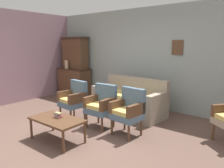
# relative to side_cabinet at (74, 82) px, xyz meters

# --- Properties ---
(ground_plane) EXTENTS (7.68, 7.68, 0.00)m
(ground_plane) POSITION_rel_side_cabinet_xyz_m (2.52, -2.25, -0.47)
(ground_plane) COLOR brown
(wall_back_with_decor) EXTENTS (6.40, 0.09, 2.70)m
(wall_back_with_decor) POSITION_rel_side_cabinet_xyz_m (2.52, 0.38, 0.88)
(wall_back_with_decor) COLOR #939E99
(wall_back_with_decor) RESTS_ON ground
(side_cabinet) EXTENTS (1.16, 0.55, 0.93)m
(side_cabinet) POSITION_rel_side_cabinet_xyz_m (0.00, 0.00, 0.00)
(side_cabinet) COLOR brown
(side_cabinet) RESTS_ON ground
(cabinet_upper_hutch) EXTENTS (0.99, 0.38, 1.03)m
(cabinet_upper_hutch) POSITION_rel_side_cabinet_xyz_m (0.00, 0.08, 0.98)
(cabinet_upper_hutch) COLOR brown
(cabinet_upper_hutch) RESTS_ON side_cabinet
(vase_on_cabinet) EXTENTS (0.13, 0.13, 0.28)m
(vase_on_cabinet) POSITION_rel_side_cabinet_xyz_m (-0.15, -0.18, 0.60)
(vase_on_cabinet) COLOR tan
(vase_on_cabinet) RESTS_ON side_cabinet
(floral_couch) EXTENTS (1.88, 0.93, 0.90)m
(floral_couch) POSITION_rel_side_cabinet_xyz_m (2.57, -0.49, -0.14)
(floral_couch) COLOR gray
(floral_couch) RESTS_ON ground
(armchair_near_couch_end) EXTENTS (0.57, 0.55, 0.90)m
(armchair_near_couch_end) POSITION_rel_side_cabinet_xyz_m (1.80, -1.63, 0.03)
(armchair_near_couch_end) COLOR slate
(armchair_near_couch_end) RESTS_ON ground
(armchair_near_cabinet) EXTENTS (0.53, 0.50, 0.90)m
(armchair_near_cabinet) POSITION_rel_side_cabinet_xyz_m (2.62, -1.60, 0.03)
(armchair_near_cabinet) COLOR slate
(armchair_near_cabinet) RESTS_ON ground
(armchair_by_doorway) EXTENTS (0.56, 0.54, 0.90)m
(armchair_by_doorway) POSITION_rel_side_cabinet_xyz_m (3.28, -1.57, 0.03)
(armchair_by_doorway) COLOR slate
(armchair_by_doorway) RESTS_ON ground
(coffee_table) EXTENTS (1.00, 0.56, 0.42)m
(coffee_table) POSITION_rel_side_cabinet_xyz_m (2.43, -2.60, -0.09)
(coffee_table) COLOR brown
(coffee_table) RESTS_ON ground
(book_stack_on_table) EXTENTS (0.15, 0.10, 0.09)m
(book_stack_on_table) POSITION_rel_side_cabinet_xyz_m (2.41, -2.55, 0.00)
(book_stack_on_table) COLOR tan
(book_stack_on_table) RESTS_ON coffee_table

